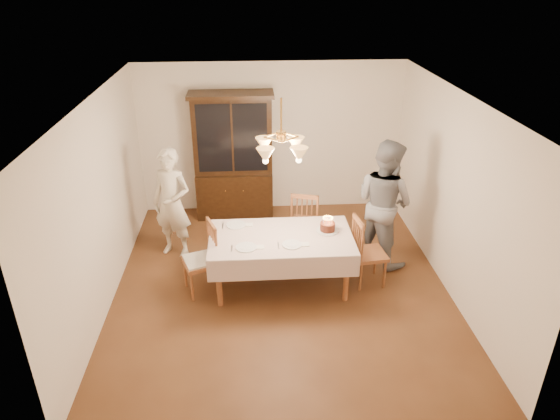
{
  "coord_description": "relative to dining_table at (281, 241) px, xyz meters",
  "views": [
    {
      "loc": [
        -0.4,
        -5.75,
        3.98
      ],
      "look_at": [
        0.0,
        0.2,
        1.05
      ],
      "focal_mm": 32.0,
      "sensor_mm": 36.0,
      "label": 1
    }
  ],
  "objects": [
    {
      "name": "dining_table",
      "position": [
        0.0,
        0.0,
        0.0
      ],
      "size": [
        1.9,
        1.1,
        0.76
      ],
      "color": "brown",
      "rests_on": "ground"
    },
    {
      "name": "room_shell",
      "position": [
        0.0,
        0.0,
        0.9
      ],
      "size": [
        5.0,
        5.0,
        5.0
      ],
      "color": "white",
      "rests_on": "ground"
    },
    {
      "name": "chair_far_side",
      "position": [
        0.44,
        0.94,
        -0.24
      ],
      "size": [
        0.54,
        0.52,
        1.0
      ],
      "color": "brown",
      "rests_on": "ground"
    },
    {
      "name": "chair_left_end",
      "position": [
        -1.08,
        -0.07,
        -0.23
      ],
      "size": [
        0.54,
        0.56,
        1.0
      ],
      "color": "brown",
      "rests_on": "ground"
    },
    {
      "name": "adult_in_grey",
      "position": [
        1.52,
        0.59,
        0.25
      ],
      "size": [
        1.1,
        1.15,
        1.86
      ],
      "primitive_type": "imported",
      "rotation": [
        0.0,
        0.0,
        2.18
      ],
      "color": "slate",
      "rests_on": "ground"
    },
    {
      "name": "elderly_woman",
      "position": [
        -1.54,
        0.95,
        0.15
      ],
      "size": [
        0.72,
        0.61,
        1.68
      ],
      "primitive_type": "imported",
      "rotation": [
        0.0,
        0.0,
        -0.41
      ],
      "color": "#F4E8CE",
      "rests_on": "ground"
    },
    {
      "name": "birthday_cake",
      "position": [
        0.64,
        0.11,
        0.13
      ],
      "size": [
        0.3,
        0.3,
        0.21
      ],
      "color": "white",
      "rests_on": "dining_table"
    },
    {
      "name": "chair_right_end",
      "position": [
        1.19,
        -0.02,
        -0.24
      ],
      "size": [
        0.47,
        0.49,
        1.0
      ],
      "color": "brown",
      "rests_on": "ground"
    },
    {
      "name": "place_setting_far_left",
      "position": [
        -0.59,
        0.35,
        0.08
      ],
      "size": [
        0.42,
        0.27,
        0.02
      ],
      "color": "white",
      "rests_on": "dining_table"
    },
    {
      "name": "china_hutch",
      "position": [
        -0.65,
        2.25,
        0.36
      ],
      "size": [
        1.38,
        0.54,
        2.16
      ],
      "color": "black",
      "rests_on": "ground"
    },
    {
      "name": "place_setting_near_right",
      "position": [
        0.14,
        -0.24,
        0.08
      ],
      "size": [
        0.4,
        0.25,
        0.02
      ],
      "color": "white",
      "rests_on": "dining_table"
    },
    {
      "name": "chandelier",
      "position": [
        -0.0,
        -0.0,
        1.29
      ],
      "size": [
        0.62,
        0.62,
        0.73
      ],
      "color": "#BF8C3F",
      "rests_on": "ground"
    },
    {
      "name": "place_setting_near_left",
      "position": [
        -0.45,
        -0.27,
        0.08
      ],
      "size": [
        0.42,
        0.27,
        0.02
      ],
      "color": "white",
      "rests_on": "dining_table"
    },
    {
      "name": "ground",
      "position": [
        0.0,
        0.0,
        -0.68
      ],
      "size": [
        5.0,
        5.0,
        0.0
      ],
      "primitive_type": "plane",
      "color": "#502C17",
      "rests_on": "ground"
    }
  ]
}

